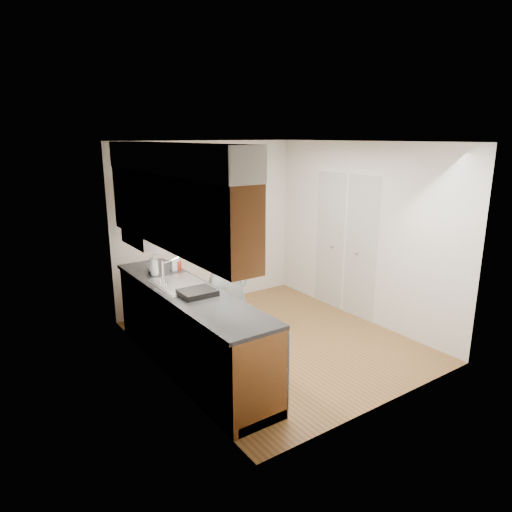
# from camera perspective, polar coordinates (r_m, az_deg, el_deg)

# --- Properties ---
(floor) EXTENTS (3.50, 3.50, 0.00)m
(floor) POSITION_cam_1_polar(r_m,az_deg,el_deg) (5.99, 2.41, -10.57)
(floor) COLOR olive
(floor) RESTS_ON ground
(ceiling) EXTENTS (3.50, 3.50, 0.00)m
(ceiling) POSITION_cam_1_polar(r_m,az_deg,el_deg) (5.41, 2.71, 14.09)
(ceiling) COLOR white
(ceiling) RESTS_ON wall_left
(wall_left) EXTENTS (0.02, 3.50, 2.50)m
(wall_left) POSITION_cam_1_polar(r_m,az_deg,el_deg) (4.85, -11.76, -1.28)
(wall_left) COLOR silver
(wall_left) RESTS_ON floor
(wall_right) EXTENTS (0.02, 3.50, 2.50)m
(wall_right) POSITION_cam_1_polar(r_m,az_deg,el_deg) (6.57, 13.08, 2.85)
(wall_right) COLOR silver
(wall_right) RESTS_ON floor
(wall_back) EXTENTS (3.00, 0.02, 2.50)m
(wall_back) POSITION_cam_1_polar(r_m,az_deg,el_deg) (7.01, -6.10, 3.91)
(wall_back) COLOR silver
(wall_back) RESTS_ON floor
(counter) EXTENTS (0.64, 2.80, 1.30)m
(counter) POSITION_cam_1_polar(r_m,az_deg,el_deg) (5.22, -8.25, -8.83)
(counter) COLOR brown
(counter) RESTS_ON floor
(upper_cabinets) EXTENTS (0.47, 2.80, 1.21)m
(upper_cabinets) POSITION_cam_1_polar(r_m,az_deg,el_deg) (4.81, -10.56, 7.18)
(upper_cabinets) COLOR brown
(upper_cabinets) RESTS_ON wall_left
(closet_door) EXTENTS (0.02, 1.22, 2.05)m
(closet_door) POSITION_cam_1_polar(r_m,az_deg,el_deg) (6.81, 11.05, 1.44)
(closet_door) COLOR silver
(closet_door) RESTS_ON wall_right
(floor_mat) EXTENTS (0.76, 0.99, 0.02)m
(floor_mat) POSITION_cam_1_polar(r_m,az_deg,el_deg) (5.95, -3.81, -10.69)
(floor_mat) COLOR #59595B
(floor_mat) RESTS_ON floor
(person) EXTENTS (0.70, 0.87, 2.15)m
(person) POSITION_cam_1_polar(r_m,az_deg,el_deg) (5.57, -4.00, -0.58)
(person) COLOR #899DA7
(person) RESTS_ON floor_mat
(soap_bottle_a) EXTENTS (0.13, 0.13, 0.27)m
(soap_bottle_a) POSITION_cam_1_polar(r_m,az_deg,el_deg) (5.59, -12.59, -1.07)
(soap_bottle_a) COLOR silver
(soap_bottle_a) RESTS_ON counter
(soap_bottle_b) EXTENTS (0.10, 0.10, 0.20)m
(soap_bottle_b) POSITION_cam_1_polar(r_m,az_deg,el_deg) (5.76, -10.15, -0.80)
(soap_bottle_b) COLOR silver
(soap_bottle_b) RESTS_ON counter
(soap_bottle_c) EXTENTS (0.19, 0.19, 0.18)m
(soap_bottle_c) POSITION_cam_1_polar(r_m,az_deg,el_deg) (5.76, -12.95, -1.05)
(soap_bottle_c) COLOR silver
(soap_bottle_c) RESTS_ON counter
(soda_can) EXTENTS (0.07, 0.07, 0.12)m
(soda_can) POSITION_cam_1_polar(r_m,az_deg,el_deg) (5.76, -9.62, -1.20)
(soda_can) COLOR red
(soda_can) RESTS_ON counter
(dish_rack) EXTENTS (0.37, 0.31, 0.06)m
(dish_rack) POSITION_cam_1_polar(r_m,az_deg,el_deg) (4.85, -7.33, -4.55)
(dish_rack) COLOR black
(dish_rack) RESTS_ON counter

